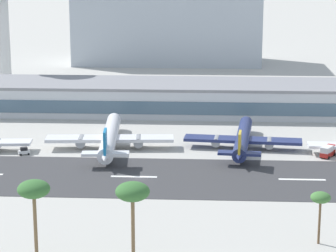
% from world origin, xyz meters
% --- Properties ---
extents(ground_plane, '(1400.00, 1400.00, 0.00)m').
position_xyz_m(ground_plane, '(0.00, 0.00, 0.00)').
color(ground_plane, '#B2AFA8').
extents(runway_strip, '(800.00, 33.95, 0.08)m').
position_xyz_m(runway_strip, '(0.00, 0.64, 0.04)').
color(runway_strip, '#38383A').
rests_on(runway_strip, ground_plane).
extents(runway_centreline_dash_4, '(12.00, 1.20, 0.01)m').
position_xyz_m(runway_centreline_dash_4, '(-1.36, 0.64, 0.09)').
color(runway_centreline_dash_4, white).
rests_on(runway_centreline_dash_4, runway_strip).
extents(runway_centreline_dash_5, '(12.00, 1.20, 0.01)m').
position_xyz_m(runway_centreline_dash_5, '(41.95, 0.64, 0.09)').
color(runway_centreline_dash_5, white).
rests_on(runway_centreline_dash_5, runway_strip).
extents(terminal_building, '(148.93, 27.50, 10.87)m').
position_xyz_m(terminal_building, '(8.93, 77.40, 5.44)').
color(terminal_building, silver).
rests_on(terminal_building, ground_plane).
extents(distant_hotel_block, '(93.74, 36.49, 35.34)m').
position_xyz_m(distant_hotel_block, '(-3.40, 193.34, 17.67)').
color(distant_hotel_block, '#A8B2BC').
rests_on(distant_hotel_block, ground_plane).
extents(airliner_blue_tail_gate_1, '(38.00, 49.62, 10.36)m').
position_xyz_m(airliner_blue_tail_gate_1, '(-11.19, 26.90, 3.30)').
color(airliner_blue_tail_gate_1, silver).
rests_on(airliner_blue_tail_gate_1, ground_plane).
extents(airliner_gold_tail_gate_2, '(34.96, 45.07, 9.42)m').
position_xyz_m(airliner_gold_tail_gate_2, '(27.87, 28.81, 3.00)').
color(airliner_gold_tail_gate_2, navy).
rests_on(airliner_gold_tail_gate_2, ground_plane).
extents(service_box_truck_0, '(5.13, 6.38, 3.25)m').
position_xyz_m(service_box_truck_0, '(51.69, 22.10, 1.79)').
color(service_box_truck_0, '#B2231E').
rests_on(service_box_truck_0, ground_plane).
extents(service_baggage_tug_1, '(3.58, 2.94, 2.20)m').
position_xyz_m(service_baggage_tug_1, '(-35.00, 19.61, 1.05)').
color(service_baggage_tug_1, white).
rests_on(service_baggage_tug_1, ground_plane).
extents(palm_tree_1, '(6.18, 6.18, 15.66)m').
position_xyz_m(palm_tree_1, '(-14.87, -51.11, 13.62)').
color(palm_tree_1, brown).
rests_on(palm_tree_1, ground_plane).
extents(palm_tree_2, '(4.05, 4.05, 10.91)m').
position_xyz_m(palm_tree_2, '(40.15, -40.93, 9.50)').
color(palm_tree_2, brown).
rests_on(palm_tree_2, ground_plane).
extents(palm_tree_3, '(6.44, 6.44, 15.81)m').
position_xyz_m(palm_tree_3, '(3.83, -51.73, 13.72)').
color(palm_tree_3, brown).
rests_on(palm_tree_3, ground_plane).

